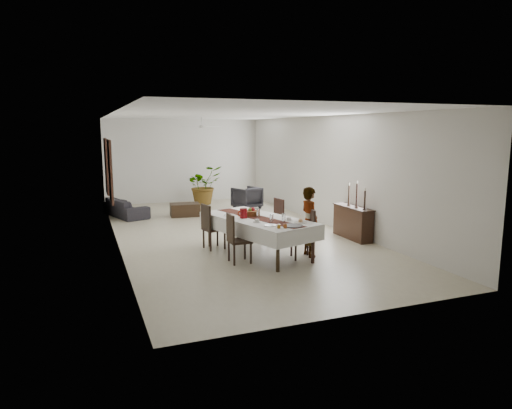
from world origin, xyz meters
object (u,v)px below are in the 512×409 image
red_pitcher (244,213)px  sofa (126,207)px  dining_table_top (258,219)px  woman (309,222)px  sideboard_body (353,223)px

red_pitcher → sofa: size_ratio=0.11×
sofa → red_pitcher: bearing=-178.4°
red_pitcher → dining_table_top: bearing=-14.1°
dining_table_top → red_pitcher: size_ratio=12.00×
dining_table_top → sofa: 6.31m
dining_table_top → red_pitcher: 0.36m
dining_table_top → woman: woman is taller
sideboard_body → sofa: size_ratio=0.68×
sideboard_body → sofa: bearing=134.8°
dining_table_top → sofa: (-2.37, 5.83, -0.52)m
red_pitcher → woman: (1.35, -0.61, -0.18)m
dining_table_top → sideboard_body: bearing=-6.0°
dining_table_top → sideboard_body: dining_table_top is taller
dining_table_top → woman: (1.03, -0.53, -0.03)m
dining_table_top → woman: size_ratio=1.71×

